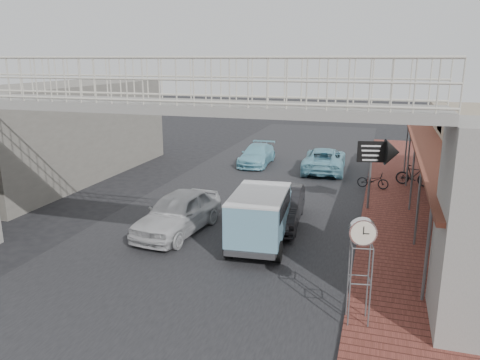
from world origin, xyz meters
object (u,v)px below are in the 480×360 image
Objects in this scene: dark_sedan at (281,206)px; angkot_far at (257,155)px; white_hatchback at (178,213)px; angkot_van at (260,211)px; motorcycle_far at (414,175)px; street_clock at (362,237)px; arrow_sign at (390,153)px; angkot_curb at (324,160)px; motorcycle_near at (373,180)px.

dark_sedan is 10.65m from angkot_far.
angkot_van reaches higher than white_hatchback.
motorcycle_far is (8.89, -2.79, 0.01)m from angkot_far.
angkot_van is 5.59m from street_clock.
angkot_curb is at bearing 105.67° from arrow_sign.
arrow_sign reaches higher than angkot_far.
angkot_van is at bearing 164.71° from motorcycle_near.
motorcycle_near is (3.32, 6.10, -0.22)m from dark_sedan.
white_hatchback is 2.61× the size of motorcycle_far.
angkot_curb reaches higher than angkot_far.
angkot_far is (-3.65, 10.01, -0.12)m from dark_sedan.
street_clock is at bearing -27.71° from white_hatchback.
angkot_curb is 2.85× the size of motorcycle_far.
arrow_sign reaches higher than white_hatchback.
angkot_far is 1.01× the size of angkot_van.
white_hatchback is 3.29m from angkot_van.
white_hatchback is 9.04m from arrow_sign.
dark_sedan is at bearing 158.99° from motorcycle_near.
dark_sedan is 1.06× the size of angkot_far.
angkot_curb is at bearing 76.64° from white_hatchback.
white_hatchback is at bearing 170.16° from angkot_van.
motorcycle_near is 2.23m from motorcycle_far.
dark_sedan is 0.89× the size of angkot_curb.
motorcycle_far is 0.57× the size of arrow_sign.
street_clock is at bearing -176.09° from motorcycle_far.
angkot_curb reaches higher than motorcycle_near.
dark_sedan is (3.46, 2.00, -0.04)m from white_hatchback.
street_clock is (3.32, -6.50, 1.57)m from dark_sedan.
arrow_sign reaches higher than street_clock.
angkot_van is 1.36× the size of arrow_sign.
angkot_van reaches higher than angkot_curb.
dark_sedan is at bearing -71.35° from angkot_far.
angkot_curb is 3.23× the size of motorcycle_near.
angkot_curb is at bearing 47.52° from motorcycle_near.
arrow_sign is at bearing 39.17° from white_hatchback.
arrow_sign is (7.59, -7.13, 1.93)m from angkot_far.
arrow_sign is at bearing 31.63° from dark_sedan.
street_clock is (6.78, -4.50, 1.53)m from white_hatchback.
white_hatchback is 12.11m from angkot_curb.
dark_sedan is 2.55× the size of motorcycle_far.
white_hatchback is 0.92× the size of angkot_curb.
angkot_far is 18.00m from street_clock.
dark_sedan is at bearing 155.92° from motorcycle_far.
motorcycle_far is at bearing 55.67° from angkot_van.
white_hatchback is 1.10× the size of angkot_van.
dark_sedan is at bearing 107.59° from street_clock.
angkot_curb is 4.21m from angkot_far.
angkot_far is 2.41× the size of motorcycle_far.
dark_sedan reaches higher than motorcycle_far.
motorcycle_far is 0.65× the size of street_clock.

